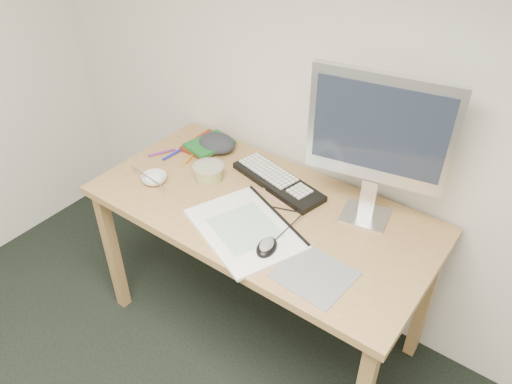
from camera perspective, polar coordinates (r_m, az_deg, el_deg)
desk at (r=2.06m, az=0.60°, el=-3.49°), size 1.40×0.70×0.75m
mousepad at (r=1.75m, az=6.68°, el=-9.36°), size 0.26×0.24×0.00m
sketchpad at (r=1.90m, az=-1.28°, el=-4.25°), size 0.52×0.45×0.01m
keyboard at (r=2.13m, az=2.53°, el=1.21°), size 0.46×0.24×0.03m
monitor at (r=1.80m, az=13.88°, el=6.49°), size 0.51×0.19×0.60m
mouse at (r=1.80m, az=1.24°, el=-6.04°), size 0.09×0.13×0.04m
rice_bowl at (r=2.18m, az=-11.56°, el=1.48°), size 0.12×0.12×0.03m
chopsticks at (r=2.16m, az=-12.26°, el=1.68°), size 0.23×0.04×0.02m
fruit_tub at (r=2.16m, az=-5.44°, el=2.29°), size 0.15×0.15×0.07m
book_red at (r=2.39m, az=-5.59°, el=5.40°), size 0.16×0.21×0.02m
book_green at (r=2.36m, az=-5.31°, el=5.49°), size 0.19×0.23×0.02m
cloth_lump at (r=2.36m, az=-4.50°, el=5.57°), size 0.18×0.16×0.06m
pencil_pink at (r=2.06m, az=1.62°, el=-0.55°), size 0.16×0.03×0.01m
pencil_tan at (r=2.04m, az=1.28°, el=-0.90°), size 0.14×0.14×0.01m
pencil_black at (r=2.00m, az=2.59°, el=-1.85°), size 0.15×0.06×0.01m
marker_blue at (r=2.36m, az=-9.35°, el=4.38°), size 0.02×0.14×0.01m
marker_orange at (r=2.32m, az=-7.43°, el=4.04°), size 0.04×0.12×0.01m
marker_purple at (r=2.37m, az=-10.71°, el=4.46°), size 0.07×0.12×0.01m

